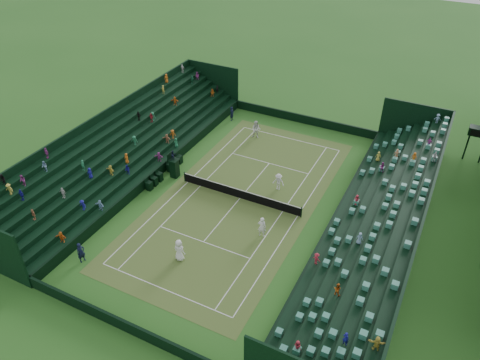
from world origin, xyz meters
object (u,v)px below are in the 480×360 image
at_px(tennis_net, 240,194).
at_px(player_near_west, 179,250).
at_px(player_near_east, 262,227).
at_px(player_far_east, 278,182).
at_px(player_far_west, 256,130).
at_px(umpire_chair, 174,166).

bearing_deg(tennis_net, player_near_west, -93.93).
relative_size(tennis_net, player_near_west, 6.20).
bearing_deg(player_near_east, player_far_east, -89.20).
xyz_separation_m(player_near_west, player_near_east, (4.41, 5.20, 0.00)).
bearing_deg(player_far_west, umpire_chair, -120.73).
xyz_separation_m(tennis_net, player_near_east, (3.80, -3.64, 0.42)).
relative_size(umpire_chair, player_near_west, 1.51).
bearing_deg(tennis_net, player_far_east, 48.56).
distance_m(player_near_east, player_far_west, 15.81).
distance_m(umpire_chair, player_near_west, 11.19).
bearing_deg(player_near_east, player_near_west, 38.95).
relative_size(umpire_chair, player_far_west, 1.45).
bearing_deg(umpire_chair, player_near_west, -54.64).
xyz_separation_m(umpire_chair, player_near_east, (10.88, -3.92, -0.28)).
bearing_deg(player_near_west, player_near_east, -125.31).
distance_m(tennis_net, player_far_west, 10.99).
distance_m(tennis_net, player_near_east, 5.28).
distance_m(player_near_west, player_near_east, 6.82).
relative_size(player_near_east, player_far_east, 1.14).
distance_m(player_far_west, player_far_east, 9.63).
bearing_deg(player_near_west, player_far_east, -99.87).
relative_size(player_near_west, player_far_west, 0.96).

